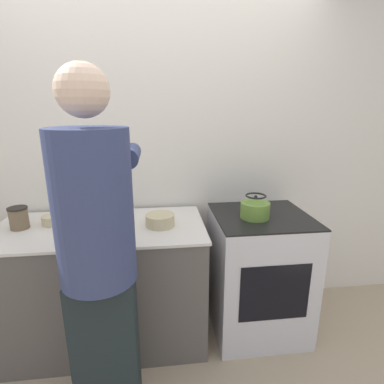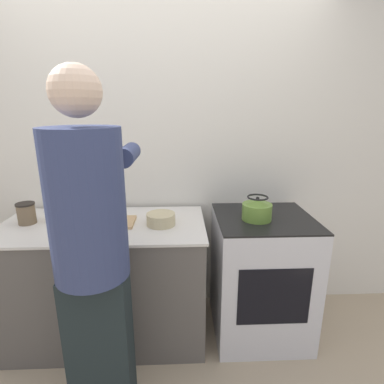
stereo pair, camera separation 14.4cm
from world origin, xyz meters
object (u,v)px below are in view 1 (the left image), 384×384
(bowl_prep, at_px, (52,220))
(cutting_board, at_px, (109,225))
(canister_jar, at_px, (19,218))
(oven, at_px, (258,273))
(person, at_px, (98,251))
(kettle, at_px, (255,208))
(knife, at_px, (106,224))

(bowl_prep, bearing_deg, cutting_board, -11.36)
(cutting_board, bearing_deg, canister_jar, 177.13)
(oven, distance_m, person, 1.30)
(kettle, relative_size, bowl_prep, 1.51)
(person, height_order, canister_jar, person)
(knife, bearing_deg, canister_jar, 178.37)
(person, bearing_deg, canister_jar, 134.52)
(knife, bearing_deg, person, -80.89)
(oven, distance_m, cutting_board, 1.16)
(person, relative_size, knife, 8.59)
(oven, bearing_deg, bowl_prep, 176.23)
(person, bearing_deg, oven, 29.88)
(cutting_board, xyz_separation_m, kettle, (1.00, -0.06, 0.10))
(person, xyz_separation_m, knife, (-0.06, 0.58, -0.09))
(person, xyz_separation_m, kettle, (0.96, 0.55, -0.01))
(person, relative_size, canister_jar, 12.53)
(knife, height_order, kettle, kettle)
(oven, bearing_deg, person, -150.12)
(oven, distance_m, bowl_prep, 1.53)
(knife, relative_size, kettle, 1.07)
(oven, height_order, kettle, kettle)
(oven, relative_size, cutting_board, 2.87)
(oven, height_order, canister_jar, canister_jar)
(cutting_board, height_order, canister_jar, canister_jar)
(cutting_board, distance_m, canister_jar, 0.58)
(cutting_board, height_order, kettle, kettle)
(oven, relative_size, kettle, 4.61)
(oven, xyz_separation_m, knife, (-1.08, -0.00, 0.44))
(kettle, bearing_deg, bowl_prep, 174.25)
(canister_jar, bearing_deg, cutting_board, -2.87)
(oven, xyz_separation_m, canister_jar, (-1.65, 0.05, 0.50))
(oven, bearing_deg, cutting_board, 179.04)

